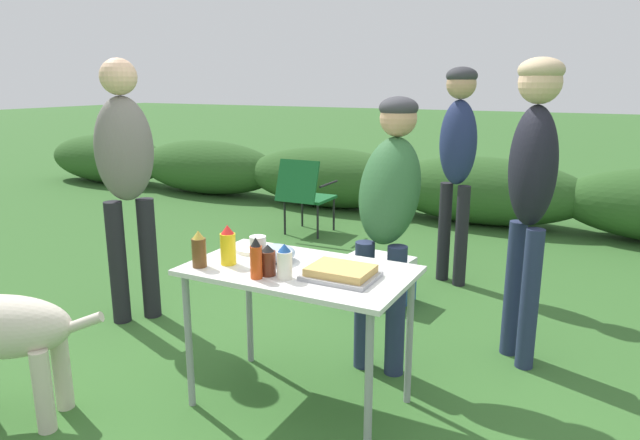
# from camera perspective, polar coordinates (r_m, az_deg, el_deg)

# --- Properties ---
(ground_plane) EXTENTS (60.00, 60.00, 0.00)m
(ground_plane) POSITION_cam_1_polar(r_m,az_deg,el_deg) (3.12, -2.00, -17.80)
(ground_plane) COLOR #336028
(shrub_hedge) EXTENTS (14.40, 0.90, 0.78)m
(shrub_hedge) POSITION_cam_1_polar(r_m,az_deg,el_deg) (6.90, 15.88, 2.87)
(shrub_hedge) COLOR #2D5623
(shrub_hedge) RESTS_ON ground
(folding_table) EXTENTS (1.10, 0.64, 0.74)m
(folding_table) POSITION_cam_1_polar(r_m,az_deg,el_deg) (2.83, -2.11, -6.31)
(folding_table) COLOR silver
(folding_table) RESTS_ON ground
(food_tray) EXTENTS (0.33, 0.25, 0.06)m
(food_tray) POSITION_cam_1_polar(r_m,az_deg,el_deg) (2.66, 2.09, -5.30)
(food_tray) COLOR #9E9EA3
(food_tray) RESTS_ON folding_table
(plate_stack) EXTENTS (0.22, 0.22, 0.02)m
(plate_stack) POSITION_cam_1_polar(r_m,az_deg,el_deg) (3.10, -6.49, -2.89)
(plate_stack) COLOR white
(plate_stack) RESTS_ON folding_table
(mixing_bowl) EXTENTS (0.21, 0.21, 0.08)m
(mixing_bowl) POSITION_cam_1_polar(r_m,az_deg,el_deg) (2.91, -4.51, -3.33)
(mixing_bowl) COLOR #99B2CC
(mixing_bowl) RESTS_ON folding_table
(paper_cup_stack) EXTENTS (0.08, 0.08, 0.17)m
(paper_cup_stack) POSITION_cam_1_polar(r_m,az_deg,el_deg) (2.78, -6.21, -3.31)
(paper_cup_stack) COLOR white
(paper_cup_stack) RESTS_ON folding_table
(mustard_bottle) EXTENTS (0.08, 0.08, 0.20)m
(mustard_bottle) POSITION_cam_1_polar(r_m,az_deg,el_deg) (2.88, -9.19, -2.55)
(mustard_bottle) COLOR yellow
(mustard_bottle) RESTS_ON folding_table
(bbq_sauce_bottle) EXTENTS (0.07, 0.07, 0.15)m
(bbq_sauce_bottle) POSITION_cam_1_polar(r_m,az_deg,el_deg) (2.70, -5.24, -4.06)
(bbq_sauce_bottle) COLOR #562314
(bbq_sauce_bottle) RESTS_ON folding_table
(hot_sauce_bottle) EXTENTS (0.06, 0.06, 0.20)m
(hot_sauce_bottle) POSITION_cam_1_polar(r_m,az_deg,el_deg) (2.66, -6.42, -3.89)
(hot_sauce_bottle) COLOR #CC4214
(hot_sauce_bottle) RESTS_ON folding_table
(beer_bottle) EXTENTS (0.07, 0.07, 0.19)m
(beer_bottle) POSITION_cam_1_polar(r_m,az_deg,el_deg) (2.86, -12.01, -2.92)
(beer_bottle) COLOR brown
(beer_bottle) RESTS_ON folding_table
(mayo_bottle) EXTENTS (0.07, 0.07, 0.17)m
(mayo_bottle) POSITION_cam_1_polar(r_m,az_deg,el_deg) (2.64, -3.57, -4.23)
(mayo_bottle) COLOR silver
(mayo_bottle) RESTS_ON folding_table
(standing_person_with_beanie) EXTENTS (0.36, 0.47, 1.55)m
(standing_person_with_beanie) POSITION_cam_1_polar(r_m,az_deg,el_deg) (3.21, 6.91, 1.77)
(standing_person_with_beanie) COLOR #232D4C
(standing_person_with_beanie) RESTS_ON ground
(standing_person_in_red_jacket) EXTENTS (0.44, 0.46, 1.78)m
(standing_person_in_red_jacket) POSITION_cam_1_polar(r_m,az_deg,el_deg) (4.00, -18.85, 5.02)
(standing_person_in_red_jacket) COLOR black
(standing_person_in_red_jacket) RESTS_ON ground
(standing_person_in_dark_puffer) EXTENTS (0.39, 0.35, 1.74)m
(standing_person_in_dark_puffer) POSITION_cam_1_polar(r_m,az_deg,el_deg) (4.66, 13.60, 7.00)
(standing_person_in_dark_puffer) COLOR black
(standing_person_in_dark_puffer) RESTS_ON ground
(standing_person_in_olive_jacket) EXTENTS (0.39, 0.40, 1.76)m
(standing_person_in_olive_jacket) POSITION_cam_1_polar(r_m,az_deg,el_deg) (3.39, 20.44, 4.34)
(standing_person_in_olive_jacket) COLOR #232D4C
(standing_person_in_olive_jacket) RESTS_ON ground
(camp_chair_green_behind_table) EXTENTS (0.49, 0.60, 0.83)m
(camp_chair_green_behind_table) POSITION_cam_1_polar(r_m,az_deg,el_deg) (6.11, -1.53, 2.78)
(camp_chair_green_behind_table) COLOR #19602D
(camp_chair_green_behind_table) RESTS_ON ground
(cooler_box) EXTENTS (0.51, 0.37, 0.34)m
(cooler_box) POSITION_cam_1_polar(r_m,az_deg,el_deg) (4.38, 5.91, -5.83)
(cooler_box) COLOR #234C93
(cooler_box) RESTS_ON ground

